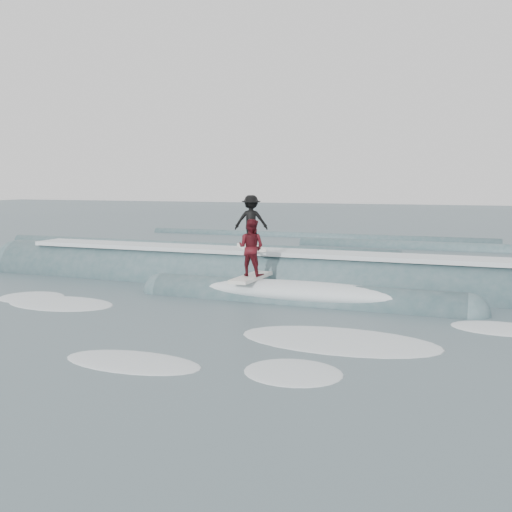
% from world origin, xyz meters
% --- Properties ---
extents(ground, '(160.00, 160.00, 0.00)m').
position_xyz_m(ground, '(0.00, 0.00, 0.00)').
color(ground, '#425560').
rests_on(ground, ground).
extents(breaking_wave, '(22.87, 3.90, 2.25)m').
position_xyz_m(breaking_wave, '(0.28, 4.96, 0.04)').
color(breaking_wave, '#36565C').
rests_on(breaking_wave, ground).
extents(surfer_black, '(1.58, 1.96, 1.79)m').
position_xyz_m(surfer_black, '(-0.55, 5.30, 2.06)').
color(surfer_black, white).
rests_on(surfer_black, ground).
extents(surfer_red, '(0.87, 2.03, 1.77)m').
position_xyz_m(surfer_red, '(0.30, 3.10, 1.41)').
color(surfer_red, silver).
rests_on(surfer_red, ground).
extents(whitewater, '(15.01, 6.69, 0.10)m').
position_xyz_m(whitewater, '(0.81, -0.54, 0.00)').
color(whitewater, silver).
rests_on(whitewater, ground).
extents(far_swells, '(38.15, 8.65, 0.80)m').
position_xyz_m(far_swells, '(0.42, 17.65, 0.00)').
color(far_swells, '#36565C').
rests_on(far_swells, ground).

